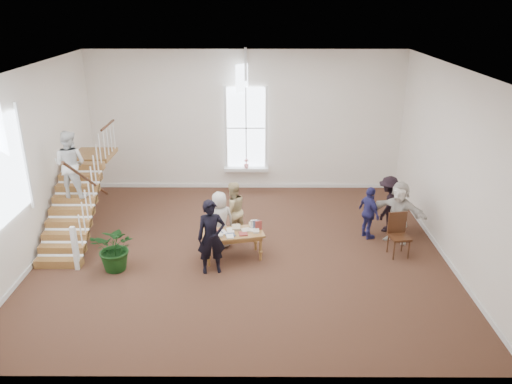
{
  "coord_description": "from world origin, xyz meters",
  "views": [
    {
      "loc": [
        0.39,
        -11.2,
        6.01
      ],
      "look_at": [
        0.34,
        0.4,
        1.43
      ],
      "focal_mm": 35.0,
      "sensor_mm": 36.0,
      "label": 1
    }
  ],
  "objects_px": {
    "floor_plant": "(116,248)",
    "woman_cluster_c": "(398,212)",
    "person_yellow": "(233,211)",
    "woman_cluster_b": "(388,204)",
    "library_table": "(233,235)",
    "side_chair": "(398,232)",
    "elderly_woman": "(220,220)",
    "woman_cluster_a": "(369,213)",
    "police_officer": "(211,237)"
  },
  "relations": [
    {
      "from": "woman_cluster_b",
      "to": "woman_cluster_c",
      "type": "relative_size",
      "value": 0.94
    },
    {
      "from": "floor_plant",
      "to": "side_chair",
      "type": "height_order",
      "value": "floor_plant"
    },
    {
      "from": "woman_cluster_c",
      "to": "floor_plant",
      "type": "relative_size",
      "value": 1.45
    },
    {
      "from": "elderly_woman",
      "to": "woman_cluster_b",
      "type": "bearing_deg",
      "value": 168.88
    },
    {
      "from": "woman_cluster_c",
      "to": "side_chair",
      "type": "relative_size",
      "value": 1.53
    },
    {
      "from": "floor_plant",
      "to": "woman_cluster_b",
      "type": "bearing_deg",
      "value": 17.46
    },
    {
      "from": "elderly_woman",
      "to": "woman_cluster_c",
      "type": "relative_size",
      "value": 0.9
    },
    {
      "from": "person_yellow",
      "to": "side_chair",
      "type": "relative_size",
      "value": 1.45
    },
    {
      "from": "library_table",
      "to": "elderly_woman",
      "type": "distance_m",
      "value": 0.7
    },
    {
      "from": "elderly_woman",
      "to": "side_chair",
      "type": "xyz_separation_m",
      "value": [
        4.41,
        -0.37,
        -0.13
      ]
    },
    {
      "from": "woman_cluster_b",
      "to": "floor_plant",
      "type": "xyz_separation_m",
      "value": [
        -6.81,
        -2.14,
        -0.21
      ]
    },
    {
      "from": "woman_cluster_a",
      "to": "floor_plant",
      "type": "xyz_separation_m",
      "value": [
        -6.21,
        -1.69,
        -0.14
      ]
    },
    {
      "from": "woman_cluster_b",
      "to": "woman_cluster_c",
      "type": "height_order",
      "value": "woman_cluster_c"
    },
    {
      "from": "police_officer",
      "to": "person_yellow",
      "type": "bearing_deg",
      "value": 65.11
    },
    {
      "from": "woman_cluster_c",
      "to": "floor_plant",
      "type": "bearing_deg",
      "value": -134.84
    },
    {
      "from": "police_officer",
      "to": "floor_plant",
      "type": "height_order",
      "value": "police_officer"
    },
    {
      "from": "person_yellow",
      "to": "woman_cluster_b",
      "type": "distance_m",
      "value": 4.2
    },
    {
      "from": "person_yellow",
      "to": "woman_cluster_a",
      "type": "distance_m",
      "value": 3.57
    },
    {
      "from": "person_yellow",
      "to": "floor_plant",
      "type": "bearing_deg",
      "value": 4.29
    },
    {
      "from": "floor_plant",
      "to": "woman_cluster_c",
      "type": "bearing_deg",
      "value": 12.18
    },
    {
      "from": "side_chair",
      "to": "elderly_woman",
      "type": "bearing_deg",
      "value": 166.18
    },
    {
      "from": "floor_plant",
      "to": "side_chair",
      "type": "distance_m",
      "value": 6.79
    },
    {
      "from": "floor_plant",
      "to": "library_table",
      "type": "bearing_deg",
      "value": 12.12
    },
    {
      "from": "person_yellow",
      "to": "woman_cluster_c",
      "type": "height_order",
      "value": "woman_cluster_c"
    },
    {
      "from": "police_officer",
      "to": "elderly_woman",
      "type": "height_order",
      "value": "police_officer"
    },
    {
      "from": "side_chair",
      "to": "floor_plant",
      "type": "bearing_deg",
      "value": 177.72
    },
    {
      "from": "person_yellow",
      "to": "floor_plant",
      "type": "relative_size",
      "value": 1.37
    },
    {
      "from": "elderly_woman",
      "to": "woman_cluster_a",
      "type": "relative_size",
      "value": 1.04
    },
    {
      "from": "woman_cluster_a",
      "to": "woman_cluster_b",
      "type": "relative_size",
      "value": 0.92
    },
    {
      "from": "elderly_woman",
      "to": "woman_cluster_c",
      "type": "xyz_separation_m",
      "value": [
        4.58,
        0.32,
        0.08
      ]
    },
    {
      "from": "floor_plant",
      "to": "side_chair",
      "type": "bearing_deg",
      "value": 6.73
    },
    {
      "from": "side_chair",
      "to": "police_officer",
      "type": "bearing_deg",
      "value": -178.0
    },
    {
      "from": "library_table",
      "to": "elderly_woman",
      "type": "bearing_deg",
      "value": 108.19
    },
    {
      "from": "police_officer",
      "to": "woman_cluster_b",
      "type": "xyz_separation_m",
      "value": [
        4.57,
        2.22,
        -0.11
      ]
    },
    {
      "from": "elderly_woman",
      "to": "police_officer",
      "type": "bearing_deg",
      "value": 62.03
    },
    {
      "from": "police_officer",
      "to": "woman_cluster_c",
      "type": "bearing_deg",
      "value": 6.58
    },
    {
      "from": "person_yellow",
      "to": "woman_cluster_c",
      "type": "xyz_separation_m",
      "value": [
        4.28,
        -0.18,
        0.04
      ]
    },
    {
      "from": "person_yellow",
      "to": "side_chair",
      "type": "height_order",
      "value": "person_yellow"
    },
    {
      "from": "elderly_woman",
      "to": "floor_plant",
      "type": "relative_size",
      "value": 1.3
    },
    {
      "from": "woman_cluster_a",
      "to": "woman_cluster_c",
      "type": "xyz_separation_m",
      "value": [
        0.7,
        -0.2,
        0.11
      ]
    },
    {
      "from": "side_chair",
      "to": "woman_cluster_b",
      "type": "bearing_deg",
      "value": 78.47
    },
    {
      "from": "elderly_woman",
      "to": "woman_cluster_a",
      "type": "bearing_deg",
      "value": 164.3
    },
    {
      "from": "elderly_woman",
      "to": "floor_plant",
      "type": "height_order",
      "value": "elderly_woman"
    },
    {
      "from": "side_chair",
      "to": "person_yellow",
      "type": "bearing_deg",
      "value": 159.03
    },
    {
      "from": "elderly_woman",
      "to": "floor_plant",
      "type": "xyz_separation_m",
      "value": [
        -2.33,
        -1.17,
        -0.17
      ]
    },
    {
      "from": "person_yellow",
      "to": "woman_cluster_c",
      "type": "distance_m",
      "value": 4.28
    },
    {
      "from": "library_table",
      "to": "side_chair",
      "type": "height_order",
      "value": "side_chair"
    },
    {
      "from": "woman_cluster_c",
      "to": "side_chair",
      "type": "xyz_separation_m",
      "value": [
        -0.16,
        -0.69,
        -0.21
      ]
    },
    {
      "from": "elderly_woman",
      "to": "woman_cluster_c",
      "type": "height_order",
      "value": "woman_cluster_c"
    },
    {
      "from": "library_table",
      "to": "floor_plant",
      "type": "distance_m",
      "value": 2.75
    }
  ]
}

